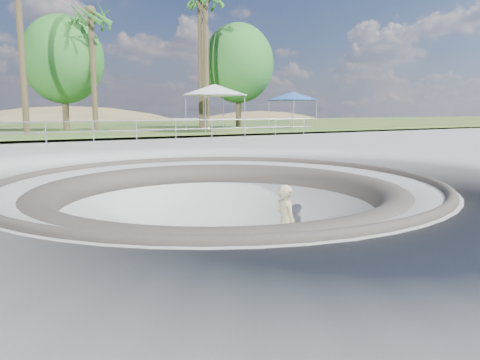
{
  "coord_description": "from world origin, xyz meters",
  "views": [
    {
      "loc": [
        -5.09,
        -9.54,
        1.69
      ],
      "look_at": [
        0.95,
        0.65,
        -0.1
      ],
      "focal_mm": 35.0,
      "sensor_mm": 36.0,
      "label": 1
    }
  ],
  "objects": [
    {
      "name": "distant_hills",
      "position": [
        3.78,
        57.17,
        -7.02
      ],
      "size": [
        103.2,
        45.0,
        28.6
      ],
      "color": "brown",
      "rests_on": "ground"
    },
    {
      "name": "palm_f",
      "position": [
        9.99,
        20.54,
        9.1
      ],
      "size": [
        2.6,
        2.6,
        10.31
      ],
      "color": "brown",
      "rests_on": "ground"
    },
    {
      "name": "canopy_white",
      "position": [
        9.32,
        18.0,
        2.96
      ],
      "size": [
        6.06,
        6.06,
        3.06
      ],
      "color": "#95989D",
      "rests_on": "ground"
    },
    {
      "name": "palm_d",
      "position": [
        2.65,
        22.45,
        7.53
      ],
      "size": [
        2.6,
        2.6,
        8.62
      ],
      "color": "brown",
      "rests_on": "ground"
    },
    {
      "name": "bushy_tree_right",
      "position": [
        14.36,
        23.49,
        5.34
      ],
      "size": [
        5.77,
        5.25,
        8.33
      ],
      "color": "brown",
      "rests_on": "ground"
    },
    {
      "name": "skate_bowl",
      "position": [
        0.0,
        0.0,
        -1.83
      ],
      "size": [
        14.0,
        14.0,
        4.1
      ],
      "color": "#A1A19C",
      "rests_on": "ground"
    },
    {
      "name": "safety_railing",
      "position": [
        0.0,
        12.0,
        0.69
      ],
      "size": [
        25.0,
        0.06,
        1.03
      ],
      "color": "#95989D",
      "rests_on": "ground"
    },
    {
      "name": "skater",
      "position": [
        1.1,
        -1.15,
        -0.91
      ],
      "size": [
        0.51,
        0.71,
        1.83
      ],
      "primitive_type": "imported",
      "rotation": [
        0.0,
        0.0,
        1.46
      ],
      "color": "tan",
      "rests_on": "skateboard"
    },
    {
      "name": "ground",
      "position": [
        0.0,
        0.0,
        0.0
      ],
      "size": [
        180.0,
        180.0,
        0.0
      ],
      "primitive_type": "plane",
      "color": "#A1A19C",
      "rests_on": "ground"
    },
    {
      "name": "canopy_blue",
      "position": [
        17.37,
        20.22,
        2.74
      ],
      "size": [
        5.47,
        5.47,
        2.81
      ],
      "color": "#95989D",
      "rests_on": "ground"
    },
    {
      "name": "skateboard",
      "position": [
        1.1,
        -1.15,
        -1.84
      ],
      "size": [
        0.77,
        0.45,
        0.08
      ],
      "color": "brown",
      "rests_on": "ground"
    },
    {
      "name": "grass_strip",
      "position": [
        0.0,
        34.0,
        0.22
      ],
      "size": [
        180.0,
        36.0,
        0.12
      ],
      "color": "#456127",
      "rests_on": "ground"
    },
    {
      "name": "bushy_tree_mid",
      "position": [
        1.17,
        24.57,
        5.05
      ],
      "size": [
        5.45,
        4.96,
        7.86
      ],
      "color": "brown",
      "rests_on": "ground"
    }
  ]
}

